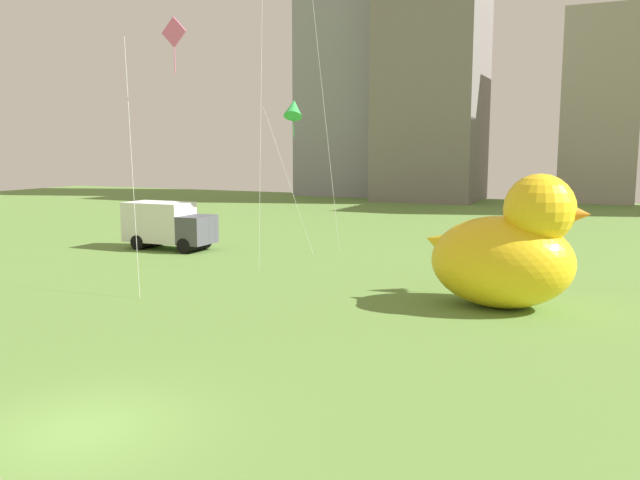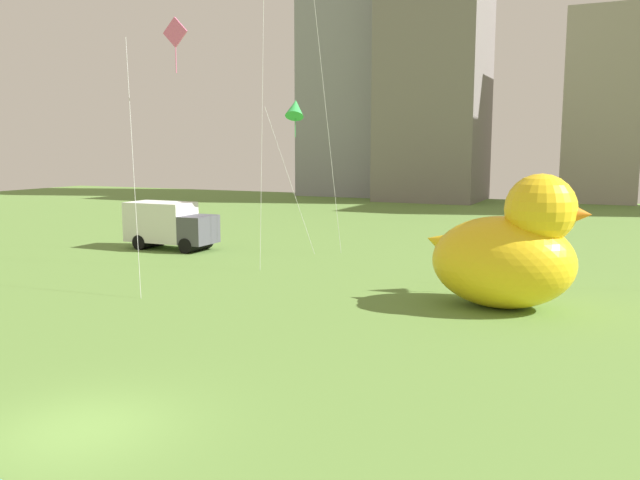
# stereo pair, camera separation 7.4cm
# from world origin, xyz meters

# --- Properties ---
(ground_plane) EXTENTS (140.00, 140.00, 0.00)m
(ground_plane) POSITION_xyz_m (0.00, 0.00, 0.00)
(ground_plane) COLOR olive
(giant_inflatable_duck) EXTENTS (6.29, 4.04, 5.21)m
(giant_inflatable_duck) POSITION_xyz_m (6.70, 15.30, 2.22)
(giant_inflatable_duck) COLOR yellow
(giant_inflatable_duck) RESTS_ON ground
(box_truck) EXTENTS (5.59, 2.44, 2.85)m
(box_truck) POSITION_xyz_m (-14.51, 21.80, 1.44)
(box_truck) COLOR white
(box_truck) RESTS_ON ground
(city_skyline) EXTENTS (57.11, 16.53, 39.54)m
(city_skyline) POSITION_xyz_m (-6.26, 68.19, 16.58)
(city_skyline) COLOR gray
(city_skyline) RESTS_ON ground
(kite_pink) EXTENTS (3.40, 2.83, 11.67)m
(kite_pink) POSITION_xyz_m (-7.30, 13.16, 10.53)
(kite_pink) COLOR silver
(kite_pink) RESTS_ON ground
(kite_green) EXTENTS (2.84, 2.65, 9.22)m
(kite_green) POSITION_xyz_m (-7.36, 24.80, 8.46)
(kite_green) COLOR silver
(kite_green) RESTS_ON ground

